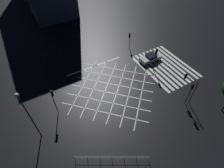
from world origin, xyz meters
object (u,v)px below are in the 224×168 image
object	(u,v)px
traffic_light_median_south	(156,55)
traffic_light_se_cross	(130,38)
traffic_light_sw_main	(189,83)
traffic_light_ne_cross	(53,57)
waiting_car	(151,58)
traffic_light_median_north	(53,97)
traffic_light_sw_cross	(191,90)
traffic_light_ne_main	(44,66)
street_lamp_east	(27,112)

from	to	relation	value
traffic_light_median_south	traffic_light_se_cross	bearing A→B (deg)	-90.12
traffic_light_sw_main	traffic_light_ne_cross	xyz separation A→B (m)	(15.27, 14.70, -0.12)
traffic_light_median_south	traffic_light_sw_main	size ratio (longest dim) A/B	1.00
traffic_light_ne_cross	waiting_car	world-z (taller)	traffic_light_ne_cross
traffic_light_sw_main	traffic_light_median_north	bearing A→B (deg)	68.19
traffic_light_sw_cross	traffic_light_ne_main	distance (m)	22.33
traffic_light_se_cross	waiting_car	distance (m)	5.80
traffic_light_median_south	street_lamp_east	world-z (taller)	street_lamp_east
traffic_light_ne_main	traffic_light_ne_cross	distance (m)	2.08
street_lamp_east	waiting_car	world-z (taller)	street_lamp_east
traffic_light_se_cross	street_lamp_east	size ratio (longest dim) A/B	0.41
traffic_light_sw_main	traffic_light_ne_cross	distance (m)	21.20
traffic_light_sw_cross	traffic_light_ne_main	bearing A→B (deg)	-44.38
traffic_light_sw_cross	traffic_light_ne_cross	xyz separation A→B (m)	(16.19, 14.06, 0.02)
traffic_light_sw_cross	street_lamp_east	world-z (taller)	street_lamp_east
traffic_light_se_cross	traffic_light_median_north	bearing A→B (deg)	25.13
traffic_light_ne_cross	traffic_light_ne_main	bearing A→B (deg)	-162.89
traffic_light_ne_main	waiting_car	size ratio (longest dim) A/B	0.82
traffic_light_median_north	waiting_car	world-z (taller)	traffic_light_median_north
traffic_light_median_north	traffic_light_sw_main	bearing A→B (deg)	-21.81
traffic_light_se_cross	waiting_car	size ratio (longest dim) A/B	0.82
traffic_light_ne_cross	traffic_light_median_north	world-z (taller)	traffic_light_median_north
traffic_light_sw_main	street_lamp_east	world-z (taller)	street_lamp_east
traffic_light_ne_main	traffic_light_se_cross	bearing A→B (deg)	90.99
traffic_light_median_south	street_lamp_east	bearing A→B (deg)	8.16
traffic_light_median_south	traffic_light_ne_main	size ratio (longest dim) A/B	1.29
traffic_light_sw_cross	traffic_light_sw_main	size ratio (longest dim) A/B	0.98
traffic_light_ne_cross	waiting_car	bearing A→B (deg)	-19.57
street_lamp_east	traffic_light_ne_main	bearing A→B (deg)	-19.44
traffic_light_ne_main	waiting_car	xyz separation A→B (m)	(-5.11, -17.92, -1.76)
traffic_light_median_south	traffic_light_sw_cross	distance (m)	8.26
traffic_light_median_north	street_lamp_east	bearing A→B (deg)	-141.02
traffic_light_se_cross	street_lamp_east	bearing A→B (deg)	27.49
traffic_light_se_cross	traffic_light_median_north	size ratio (longest dim) A/B	0.74
traffic_light_ne_main	traffic_light_se_cross	size ratio (longest dim) A/B	1.01
traffic_light_ne_cross	traffic_light_sw_cross	bearing A→B (deg)	-49.04
traffic_light_sw_cross	street_lamp_east	distance (m)	20.40
traffic_light_sw_cross	traffic_light_se_cross	xyz separation A→B (m)	(15.90, -0.76, -0.65)
traffic_light_sw_cross	traffic_light_median_north	bearing A→B (deg)	-25.24
traffic_light_median_south	traffic_light_ne_main	xyz separation A→B (m)	(7.38, 16.70, -0.68)
traffic_light_ne_cross	traffic_light_se_cross	distance (m)	14.84
traffic_light_se_cross	waiting_car	bearing A→B (deg)	102.57
waiting_car	traffic_light_ne_main	bearing A→B (deg)	-15.93
traffic_light_sw_main	street_lamp_east	bearing A→B (deg)	77.75
waiting_car	traffic_light_sw_main	bearing A→B (deg)	82.14
traffic_light_median_south	traffic_light_ne_main	distance (m)	18.27
street_lamp_east	traffic_light_ne_cross	bearing A→B (deg)	-26.94
street_lamp_east	traffic_light_sw_cross	bearing A→B (deg)	-105.17
traffic_light_ne_main	traffic_light_sw_main	bearing A→B (deg)	48.48
traffic_light_median_south	traffic_light_sw_cross	size ratio (longest dim) A/B	1.02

